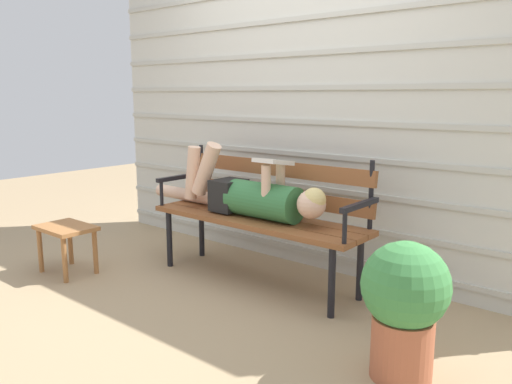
{
  "coord_description": "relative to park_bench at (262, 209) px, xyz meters",
  "views": [
    {
      "loc": [
        2.23,
        -2.52,
        1.32
      ],
      "look_at": [
        0.0,
        0.16,
        0.66
      ],
      "focal_mm": 35.66,
      "sensor_mm": 36.0,
      "label": 1
    }
  ],
  "objects": [
    {
      "name": "ground_plane",
      "position": [
        -0.0,
        -0.23,
        -0.52
      ],
      "size": [
        12.0,
        12.0,
        0.0
      ],
      "primitive_type": "plane",
      "color": "tan"
    },
    {
      "name": "house_siding",
      "position": [
        -0.0,
        0.5,
        0.61
      ],
      "size": [
        4.15,
        0.08,
        2.26
      ],
      "color": "beige",
      "rests_on": "ground"
    },
    {
      "name": "park_bench",
      "position": [
        0.0,
        0.0,
        0.0
      ],
      "size": [
        1.67,
        0.47,
        0.92
      ],
      "color": "brown",
      "rests_on": "ground"
    },
    {
      "name": "footstool",
      "position": [
        -1.21,
        -0.84,
        -0.23
      ],
      "size": [
        0.44,
        0.31,
        0.37
      ],
      "color": "#9E6638",
      "rests_on": "ground"
    },
    {
      "name": "potted_plant",
      "position": [
        1.34,
        -0.6,
        -0.14
      ],
      "size": [
        0.41,
        0.41,
        0.67
      ],
      "color": "#AD5B3D",
      "rests_on": "ground"
    },
    {
      "name": "reclining_person",
      "position": [
        -0.06,
        -0.07,
        0.11
      ],
      "size": [
        1.67,
        0.25,
        0.52
      ],
      "color": "#33703D"
    }
  ]
}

